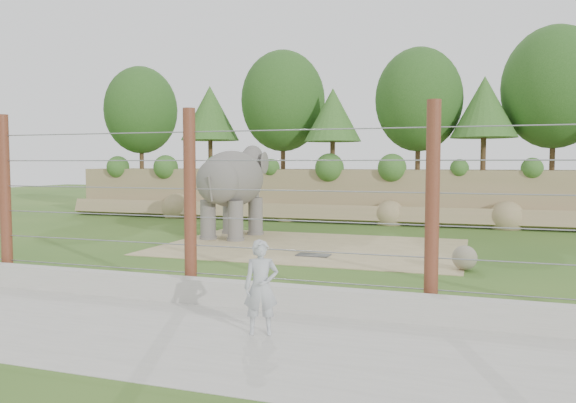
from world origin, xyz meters
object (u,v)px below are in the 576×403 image
(stone_ball, at_px, (465,258))
(barrier_fence, at_px, (190,203))
(zookeeper, at_px, (261,287))
(elephant, at_px, (232,192))

(stone_ball, xyz_separation_m, barrier_fence, (-5.50, -4.81, 1.65))
(barrier_fence, relative_size, zookeeper, 12.86)
(elephant, height_order, zookeeper, elephant)
(elephant, height_order, barrier_fence, barrier_fence)
(stone_ball, bearing_deg, elephant, 154.28)
(elephant, distance_m, barrier_fence, 9.45)
(barrier_fence, xyz_separation_m, zookeeper, (2.42, -2.04, -1.20))
(stone_ball, bearing_deg, zookeeper, -114.20)
(elephant, bearing_deg, zookeeper, -62.03)
(elephant, relative_size, stone_ball, 6.55)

